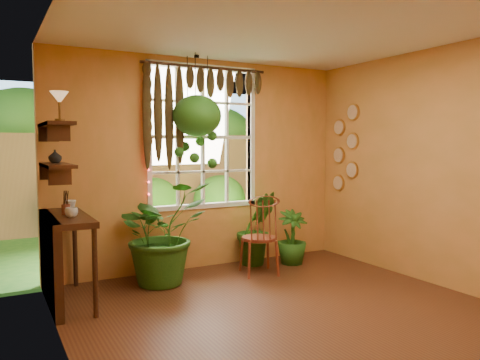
{
  "coord_description": "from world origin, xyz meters",
  "views": [
    {
      "loc": [
        -2.49,
        -3.31,
        1.61
      ],
      "look_at": [
        -0.06,
        1.15,
        1.22
      ],
      "focal_mm": 35.0,
      "sensor_mm": 36.0,
      "label": 1
    }
  ],
  "objects_px": {
    "potted_plant_left": "(162,233)",
    "hanging_basket": "(197,122)",
    "counter_ledge": "(56,250)",
    "potted_plant_mid": "(257,228)",
    "windsor_chair": "(260,248)"
  },
  "relations": [
    {
      "from": "counter_ledge",
      "to": "potted_plant_mid",
      "type": "distance_m",
      "value": 2.59
    },
    {
      "from": "potted_plant_left",
      "to": "windsor_chair",
      "type": "bearing_deg",
      "value": -10.29
    },
    {
      "from": "hanging_basket",
      "to": "windsor_chair",
      "type": "bearing_deg",
      "value": -37.33
    },
    {
      "from": "potted_plant_left",
      "to": "counter_ledge",
      "type": "bearing_deg",
      "value": -171.11
    },
    {
      "from": "counter_ledge",
      "to": "hanging_basket",
      "type": "xyz_separation_m",
      "value": [
        1.73,
        0.44,
        1.33
      ]
    },
    {
      "from": "hanging_basket",
      "to": "potted_plant_mid",
      "type": "bearing_deg",
      "value": -3.43
    },
    {
      "from": "windsor_chair",
      "to": "potted_plant_mid",
      "type": "height_order",
      "value": "windsor_chair"
    },
    {
      "from": "potted_plant_mid",
      "to": "potted_plant_left",
      "type": "bearing_deg",
      "value": -171.42
    },
    {
      "from": "potted_plant_mid",
      "to": "hanging_basket",
      "type": "height_order",
      "value": "hanging_basket"
    },
    {
      "from": "potted_plant_left",
      "to": "hanging_basket",
      "type": "distance_m",
      "value": 1.43
    },
    {
      "from": "counter_ledge",
      "to": "potted_plant_left",
      "type": "distance_m",
      "value": 1.18
    },
    {
      "from": "windsor_chair",
      "to": "potted_plant_mid",
      "type": "distance_m",
      "value": 0.5
    },
    {
      "from": "counter_ledge",
      "to": "potted_plant_left",
      "type": "bearing_deg",
      "value": 8.89
    },
    {
      "from": "counter_ledge",
      "to": "potted_plant_mid",
      "type": "xyz_separation_m",
      "value": [
        2.56,
        0.39,
        -0.06
      ]
    },
    {
      "from": "windsor_chair",
      "to": "potted_plant_mid",
      "type": "xyz_separation_m",
      "value": [
        0.21,
        0.43,
        0.16
      ]
    }
  ]
}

